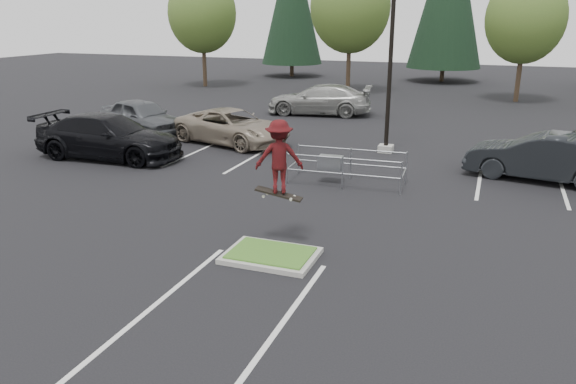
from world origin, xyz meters
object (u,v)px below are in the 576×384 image
(light_pole, at_px, (391,43))
(cart_corral, at_px, (334,163))
(decid_b, at_px, (350,9))
(car_far_silver, at_px, (320,100))
(car_l_tan, at_px, (231,126))
(skateboarder, at_px, (279,157))
(decid_a, at_px, (202,16))
(car_l_black, at_px, (109,136))
(car_l_grey, at_px, (142,117))
(car_r_charc, at_px, (542,157))
(decid_c, at_px, (525,21))

(light_pole, distance_m, cart_corral, 6.55)
(decid_b, bearing_deg, car_far_silver, -84.46)
(light_pole, xyz_separation_m, decid_b, (-6.51, 18.53, 1.48))
(decid_b, distance_m, car_l_tan, 19.98)
(decid_b, bearing_deg, cart_corral, -76.58)
(skateboarder, distance_m, car_l_tan, 12.15)
(decid_a, relative_size, decid_b, 0.92)
(skateboarder, distance_m, car_l_black, 11.60)
(car_l_grey, bearing_deg, car_r_charc, -74.92)
(decid_c, distance_m, car_r_charc, 20.67)
(car_l_tan, relative_size, car_l_black, 0.91)
(decid_b, height_order, car_l_tan, decid_b)
(car_l_tan, relative_size, car_far_silver, 0.92)
(decid_a, height_order, car_l_tan, decid_a)
(cart_corral, height_order, car_far_silver, car_far_silver)
(car_far_silver, bearing_deg, decid_b, 177.54)
(skateboarder, xyz_separation_m, car_l_black, (-9.83, 6.00, -1.39))
(car_far_silver, bearing_deg, decid_a, -135.30)
(light_pole, xyz_separation_m, car_l_tan, (-7.00, -0.74, -3.78))
(decid_a, xyz_separation_m, car_l_tan, (11.51, -18.77, -4.80))
(decid_c, height_order, car_l_tan, decid_c)
(decid_c, bearing_deg, decid_a, 179.52)
(decid_a, height_order, decid_b, decid_b)
(light_pole, distance_m, car_l_tan, 7.99)
(car_l_black, xyz_separation_m, car_l_grey, (-1.50, 4.50, -0.03))
(car_far_silver, bearing_deg, decid_c, 123.46)
(decid_a, bearing_deg, skateboarder, -58.44)
(cart_corral, xyz_separation_m, car_far_silver, (-4.66, 13.36, 0.17))
(decid_b, xyz_separation_m, car_far_silver, (1.01, -10.41, -5.16))
(skateboarder, bearing_deg, light_pole, -114.03)
(cart_corral, distance_m, car_r_charc, 7.42)
(decid_a, distance_m, car_l_black, 24.83)
(decid_b, height_order, car_l_black, decid_b)
(decid_c, xyz_separation_m, car_l_tan, (-12.49, -18.57, -4.47))
(car_r_charc, bearing_deg, car_l_tan, -86.34)
(car_l_black, xyz_separation_m, car_far_silver, (5.00, 13.12, -0.01))
(decid_b, distance_m, car_far_silver, 11.66)
(decid_c, bearing_deg, light_pole, -107.11)
(light_pole, distance_m, decid_c, 18.67)
(light_pole, relative_size, car_l_tan, 1.80)
(car_l_grey, relative_size, car_r_charc, 0.99)
(decid_b, relative_size, decid_c, 1.15)
(decid_a, relative_size, car_l_tan, 1.58)
(decid_a, bearing_deg, car_l_tan, -58.48)
(car_l_grey, bearing_deg, decid_a, 40.33)
(skateboarder, relative_size, car_far_silver, 0.34)
(decid_b, xyz_separation_m, decid_c, (12.00, -0.70, -0.79))
(light_pole, height_order, decid_c, light_pole)
(decid_a, relative_size, decid_c, 1.06)
(light_pole, relative_size, car_r_charc, 1.97)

